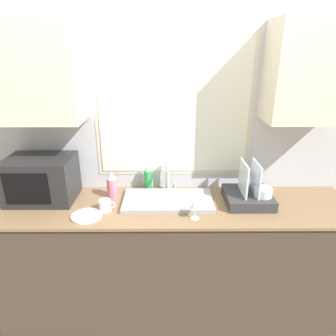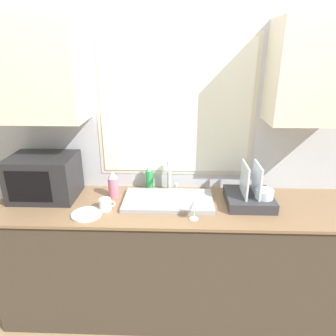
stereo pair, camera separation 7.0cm
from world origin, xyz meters
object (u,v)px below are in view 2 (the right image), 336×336
faucet (170,174)px  dish_rack (250,196)px  soap_bottle (149,180)px  mug_near_sink (106,204)px  spray_bottle (113,184)px  wine_glass (194,205)px  microwave (44,177)px

faucet → dish_rack: size_ratio=0.72×
dish_rack → soap_bottle: 0.74m
dish_rack → mug_near_sink: bearing=-173.3°
faucet → mug_near_sink: size_ratio=2.16×
faucet → soap_bottle: faucet is taller
spray_bottle → wine_glass: bearing=-27.7°
mug_near_sink → spray_bottle: bearing=85.8°
spray_bottle → dish_rack: bearing=-4.9°
faucet → soap_bottle: 0.16m
faucet → soap_bottle: bearing=172.5°
dish_rack → soap_bottle: (-0.71, 0.20, 0.02)m
wine_glass → spray_bottle: bearing=152.3°
dish_rack → wine_glass: dish_rack is taller
microwave → dish_rack: 1.45m
spray_bottle → mug_near_sink: size_ratio=1.83×
dish_rack → spray_bottle: dish_rack is taller
soap_bottle → mug_near_sink: bearing=-130.0°
microwave → dish_rack: (1.44, -0.06, -0.09)m
mug_near_sink → microwave: bearing=159.4°
soap_bottle → wine_glass: size_ratio=1.38×
mug_near_sink → wine_glass: wine_glass is taller
microwave → soap_bottle: (0.73, 0.14, -0.07)m
spray_bottle → soap_bottle: 0.27m
soap_bottle → faucet: bearing=-7.5°
dish_rack → spray_bottle: 0.96m
spray_bottle → soap_bottle: spray_bottle is taller
dish_rack → mug_near_sink: 0.98m
faucet → wine_glass: bearing=-67.4°
dish_rack → soap_bottle: dish_rack is taller
microwave → mug_near_sink: bearing=-20.6°
mug_near_sink → soap_bottle: bearing=50.0°
microwave → dish_rack: microwave is taller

